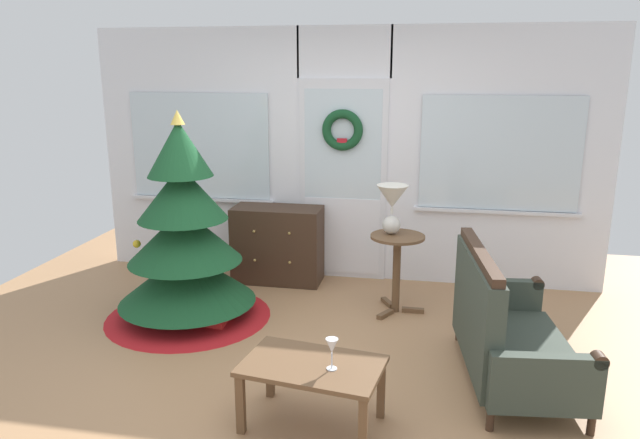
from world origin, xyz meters
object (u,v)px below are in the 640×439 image
object	(u,v)px
side_table	(397,258)
gift_box	(214,317)
settee_sofa	(503,331)
coffee_table	(312,373)
dresser_cabinet	(278,244)
christmas_tree	(185,247)
wine_glass	(332,347)
table_lamp	(392,203)

from	to	relation	value
side_table	gift_box	xyz separation A→B (m)	(-1.49, -0.66, -0.41)
settee_sofa	coffee_table	bearing A→B (deg)	-146.79
dresser_cabinet	settee_sofa	bearing A→B (deg)	-39.03
settee_sofa	christmas_tree	bearing A→B (deg)	166.48
coffee_table	gift_box	distance (m)	1.66
coffee_table	wine_glass	bearing A→B (deg)	-18.96
wine_glass	gift_box	bearing A→B (deg)	134.29
dresser_cabinet	gift_box	world-z (taller)	dresser_cabinet
gift_box	christmas_tree	bearing A→B (deg)	147.99
side_table	wine_glass	size ratio (longest dim) A/B	3.68
settee_sofa	gift_box	distance (m)	2.36
christmas_tree	settee_sofa	xyz separation A→B (m)	(2.61, -0.63, -0.27)
side_table	gift_box	bearing A→B (deg)	-156.18
side_table	coffee_table	bearing A→B (deg)	-101.65
table_lamp	coffee_table	xyz separation A→B (m)	(-0.33, -1.91, -0.65)
wine_glass	gift_box	size ratio (longest dim) A/B	0.95
dresser_cabinet	christmas_tree	bearing A→B (deg)	-117.70
christmas_tree	dresser_cabinet	distance (m)	1.21
christmas_tree	side_table	distance (m)	1.86
gift_box	side_table	bearing A→B (deg)	23.82
settee_sofa	wine_glass	world-z (taller)	settee_sofa
gift_box	wine_glass	bearing A→B (deg)	-45.71
coffee_table	gift_box	world-z (taller)	coffee_table
christmas_tree	coffee_table	xyz separation A→B (m)	(1.41, -1.41, -0.29)
christmas_tree	settee_sofa	distance (m)	2.70
wine_glass	settee_sofa	bearing A→B (deg)	37.72
settee_sofa	gift_box	world-z (taller)	settee_sofa
side_table	settee_sofa	bearing A→B (deg)	-53.38
side_table	table_lamp	distance (m)	0.50
dresser_cabinet	side_table	xyz separation A→B (m)	(1.25, -0.58, 0.12)
settee_sofa	table_lamp	world-z (taller)	table_lamp
christmas_tree	wine_glass	world-z (taller)	christmas_tree
dresser_cabinet	coffee_table	xyz separation A→B (m)	(0.87, -2.46, -0.04)
dresser_cabinet	settee_sofa	xyz separation A→B (m)	(2.06, -1.67, -0.01)
wine_glass	gift_box	world-z (taller)	wine_glass
coffee_table	gift_box	xyz separation A→B (m)	(-1.10, 1.22, -0.25)
dresser_cabinet	gift_box	bearing A→B (deg)	-100.82
dresser_cabinet	side_table	distance (m)	1.39
dresser_cabinet	table_lamp	bearing A→B (deg)	-24.44
christmas_tree	table_lamp	world-z (taller)	christmas_tree
wine_glass	gift_box	xyz separation A→B (m)	(-1.23, 1.26, -0.45)
dresser_cabinet	coffee_table	world-z (taller)	dresser_cabinet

